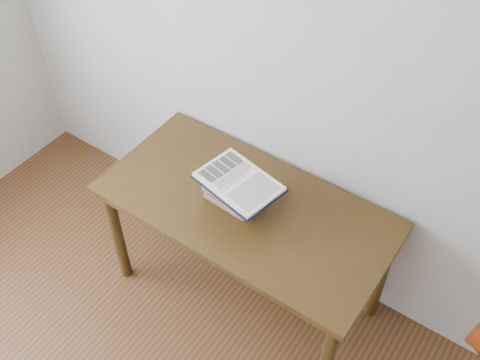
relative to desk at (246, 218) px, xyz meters
The scene contains 3 objects.
desk is the anchor object (origin of this frame).
book_stack 0.18m from the desk, behind, with size 0.26×0.20×0.15m.
open_book 0.26m from the desk, 128.31° to the right, with size 0.40×0.32×0.03m.
Camera 1 is at (1.04, -0.04, 2.70)m, focal length 42.00 mm.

